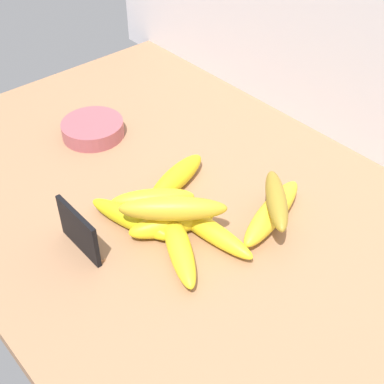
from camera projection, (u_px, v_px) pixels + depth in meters
counter_top at (166, 198)px, 101.36cm from camera, size 110.00×76.00×3.00cm
chalkboard_sign at (79, 232)px, 86.76cm from camera, size 11.00×1.80×8.40cm
fruit_bowl at (92, 129)px, 113.59cm from camera, size 13.30×13.30×3.33cm
banana_0 at (176, 178)px, 100.33cm from camera, size 8.29×16.62×4.19cm
banana_1 at (131, 219)px, 92.14cm from camera, size 17.78×8.23×3.60cm
banana_2 at (272, 212)px, 92.87cm from camera, size 9.54×19.80×4.34cm
banana_3 at (153, 199)px, 95.70cm from camera, size 11.81×14.83×4.01cm
banana_4 at (179, 245)px, 87.10cm from camera, size 18.42×12.22×3.97cm
banana_5 at (205, 227)px, 90.54cm from camera, size 21.12×5.67×3.62cm
banana_6 at (172, 223)px, 90.88cm from camera, size 9.71×15.88×4.19cm
banana_7 at (173, 209)px, 87.55cm from camera, size 14.99×16.51×4.14cm
banana_8 at (276, 200)px, 89.55cm from camera, size 13.75×12.52×3.42cm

